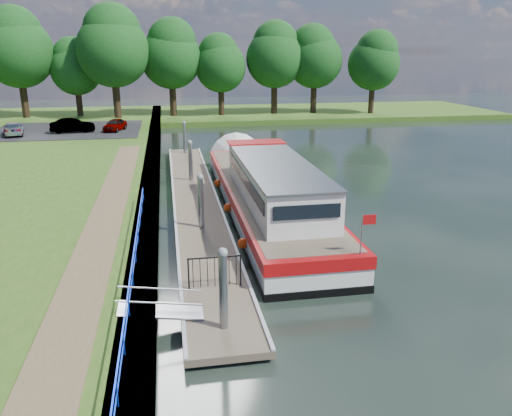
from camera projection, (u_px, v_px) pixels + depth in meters
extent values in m
plane|color=black|center=(223.00, 330.00, 15.45)|extent=(160.00, 160.00, 0.00)
cube|color=#473D2D|center=(150.00, 193.00, 28.98)|extent=(1.10, 90.00, 0.78)
cube|color=#305117|center=(268.00, 113.00, 66.18)|extent=(60.00, 18.00, 0.60)
cube|color=brown|center=(102.00, 228.00, 21.97)|extent=(1.60, 40.00, 0.05)
cube|color=black|center=(67.00, 130.00, 49.01)|extent=(14.00, 12.00, 0.06)
cube|color=#0C2DBF|center=(133.00, 255.00, 17.35)|extent=(0.04, 18.00, 0.04)
cube|color=#0C2DBF|center=(134.00, 264.00, 17.46)|extent=(0.03, 18.00, 0.03)
cylinder|color=#0C2DBF|center=(117.00, 393.00, 10.89)|extent=(0.04, 0.04, 0.72)
cylinder|color=#0C2DBF|center=(124.00, 342.00, 12.77)|extent=(0.04, 0.04, 0.72)
cylinder|color=#0C2DBF|center=(129.00, 305.00, 14.64)|extent=(0.04, 0.04, 0.72)
cylinder|color=#0C2DBF|center=(132.00, 276.00, 16.52)|extent=(0.04, 0.04, 0.72)
cylinder|color=#0C2DBF|center=(136.00, 253.00, 18.40)|extent=(0.04, 0.04, 0.72)
cylinder|color=#0C2DBF|center=(138.00, 234.00, 20.27)|extent=(0.04, 0.04, 0.72)
cylinder|color=#0C2DBF|center=(140.00, 219.00, 22.15)|extent=(0.04, 0.04, 0.72)
cylinder|color=#0C2DBF|center=(142.00, 206.00, 24.03)|extent=(0.04, 0.04, 0.72)
cylinder|color=#0C2DBF|center=(143.00, 194.00, 25.90)|extent=(0.04, 0.04, 0.72)
cube|color=brown|center=(196.00, 202.00, 27.56)|extent=(2.50, 30.00, 0.24)
cube|color=#9EA0A3|center=(219.00, 313.00, 16.37)|extent=(2.30, 5.00, 0.30)
cube|color=#9EA0A3|center=(201.00, 230.00, 23.88)|extent=(2.30, 5.00, 0.30)
cube|color=#9EA0A3|center=(192.00, 187.00, 31.39)|extent=(2.30, 5.00, 0.30)
cube|color=#9EA0A3|center=(186.00, 161.00, 38.89)|extent=(2.30, 5.00, 0.30)
cube|color=#9EA0A3|center=(217.00, 198.00, 27.72)|extent=(0.12, 30.00, 0.06)
cube|color=#9EA0A3|center=(174.00, 200.00, 27.32)|extent=(0.12, 30.00, 0.06)
cylinder|color=gray|center=(224.00, 306.00, 14.65)|extent=(0.26, 0.26, 3.40)
sphere|color=gray|center=(223.00, 253.00, 14.13)|extent=(0.30, 0.30, 0.30)
cylinder|color=gray|center=(201.00, 213.00, 23.09)|extent=(0.26, 0.26, 3.40)
sphere|color=gray|center=(200.00, 177.00, 22.58)|extent=(0.30, 0.30, 0.30)
cylinder|color=gray|center=(191.00, 169.00, 31.54)|extent=(0.26, 0.26, 3.40)
sphere|color=gray|center=(190.00, 143.00, 31.03)|extent=(0.30, 0.30, 0.30)
cylinder|color=gray|center=(185.00, 144.00, 39.98)|extent=(0.26, 0.26, 3.40)
sphere|color=gray|center=(184.00, 123.00, 39.47)|extent=(0.30, 0.30, 0.30)
cube|color=#A5A8AD|center=(161.00, 310.00, 15.42)|extent=(2.58, 1.00, 0.43)
cube|color=#A5A8AD|center=(160.00, 303.00, 14.82)|extent=(2.58, 0.04, 0.41)
cube|color=#A5A8AD|center=(160.00, 289.00, 15.72)|extent=(2.58, 0.04, 0.41)
cube|color=black|center=(189.00, 274.00, 17.07)|extent=(0.05, 0.05, 1.15)
cube|color=black|center=(240.00, 270.00, 17.37)|extent=(0.05, 0.05, 1.15)
cube|color=black|center=(214.00, 257.00, 17.05)|extent=(1.85, 0.05, 0.05)
cube|color=black|center=(193.00, 273.00, 17.09)|extent=(0.02, 0.02, 1.10)
cube|color=black|center=(200.00, 273.00, 17.13)|extent=(0.02, 0.02, 1.10)
cube|color=black|center=(207.00, 272.00, 17.17)|extent=(0.02, 0.02, 1.10)
cube|color=black|center=(215.00, 272.00, 17.22)|extent=(0.02, 0.02, 1.10)
cube|color=black|center=(222.00, 271.00, 17.26)|extent=(0.02, 0.02, 1.10)
cube|color=black|center=(229.00, 271.00, 17.30)|extent=(0.02, 0.02, 1.10)
cube|color=black|center=(236.00, 270.00, 17.34)|extent=(0.02, 0.02, 1.10)
cube|color=black|center=(265.00, 211.00, 26.82)|extent=(4.00, 20.00, 0.55)
cube|color=silver|center=(265.00, 200.00, 26.64)|extent=(3.96, 19.90, 0.65)
cube|color=#A20B0D|center=(265.00, 190.00, 26.47)|extent=(4.04, 20.00, 0.48)
cube|color=brown|center=(265.00, 186.00, 26.40)|extent=(3.68, 19.20, 0.04)
cone|color=silver|center=(237.00, 161.00, 36.42)|extent=(4.00, 1.50, 4.00)
cube|color=silver|center=(275.00, 182.00, 23.79)|extent=(3.00, 11.00, 1.75)
cube|color=gray|center=(275.00, 163.00, 23.51)|extent=(3.10, 11.20, 0.10)
cube|color=black|center=(244.00, 178.00, 23.46)|extent=(0.04, 10.00, 0.55)
cube|color=black|center=(306.00, 175.00, 23.97)|extent=(0.04, 10.00, 0.55)
cube|color=black|center=(255.00, 154.00, 28.92)|extent=(2.60, 0.04, 0.55)
cube|color=black|center=(307.00, 212.00, 18.51)|extent=(2.60, 0.04, 0.55)
cube|color=#A20B0D|center=(256.00, 142.00, 28.37)|extent=(3.20, 1.60, 0.06)
cylinder|color=gray|center=(361.00, 235.00, 17.33)|extent=(0.05, 0.05, 1.50)
cube|color=#A20B0D|center=(369.00, 220.00, 17.21)|extent=(0.50, 0.02, 0.35)
sphere|color=red|center=(243.00, 243.00, 20.65)|extent=(0.44, 0.44, 0.44)
sphere|color=red|center=(228.00, 208.00, 25.34)|extent=(0.44, 0.44, 0.44)
sphere|color=red|center=(218.00, 183.00, 30.03)|extent=(0.44, 0.44, 0.44)
imported|color=#594C47|center=(266.00, 206.00, 20.07)|extent=(0.62, 0.74, 1.72)
cylinder|color=#332316|center=(25.00, 101.00, 58.01)|extent=(0.83, 0.83, 4.21)
sphere|color=#113A15|center=(18.00, 52.00, 56.38)|extent=(7.95, 7.95, 7.95)
sphere|color=#113A15|center=(13.00, 34.00, 55.85)|extent=(6.31, 6.31, 6.31)
cylinder|color=#332316|center=(79.00, 104.00, 59.66)|extent=(0.70, 0.70, 3.10)
sphere|color=#113A15|center=(76.00, 70.00, 58.47)|extent=(5.85, 5.85, 5.85)
sphere|color=#113A15|center=(73.00, 57.00, 58.16)|extent=(4.65, 4.65, 4.65)
cylinder|color=#332316|center=(117.00, 100.00, 57.91)|extent=(0.84, 0.84, 4.29)
sphere|color=#113A15|center=(113.00, 51.00, 56.25)|extent=(8.10, 8.10, 8.10)
sphere|color=#113A15|center=(112.00, 32.00, 55.79)|extent=(6.44, 6.44, 6.44)
cylinder|color=#332316|center=(173.00, 100.00, 60.94)|extent=(0.79, 0.79, 3.83)
sphere|color=#113A15|center=(171.00, 58.00, 59.46)|extent=(7.24, 7.24, 7.24)
sphere|color=#113A15|center=(172.00, 42.00, 58.74)|extent=(5.75, 5.75, 5.75)
cylinder|color=#332316|center=(221.00, 102.00, 61.77)|extent=(0.72, 0.72, 3.26)
sphere|color=#113A15|center=(221.00, 67.00, 60.51)|extent=(6.16, 6.16, 6.16)
sphere|color=#113A15|center=(218.00, 53.00, 60.25)|extent=(4.89, 4.89, 4.89)
cylinder|color=#332316|center=(274.00, 98.00, 63.10)|extent=(0.78, 0.78, 3.77)
sphere|color=#113A15|center=(275.00, 59.00, 61.65)|extent=(7.13, 7.13, 7.13)
sphere|color=#113A15|center=(275.00, 44.00, 61.36)|extent=(5.66, 5.66, 5.66)
cylinder|color=#332316|center=(313.00, 98.00, 64.01)|extent=(0.77, 0.77, 3.65)
sphere|color=#113A15|center=(315.00, 60.00, 62.60)|extent=(6.89, 6.89, 6.89)
sphere|color=#113A15|center=(312.00, 46.00, 62.03)|extent=(5.47, 5.47, 5.47)
cylinder|color=#332316|center=(371.00, 100.00, 63.48)|extent=(0.74, 0.74, 3.41)
sphere|color=#113A15|center=(374.00, 64.00, 62.16)|extent=(6.43, 6.43, 6.43)
sphere|color=#113A15|center=(377.00, 51.00, 61.51)|extent=(5.11, 5.11, 5.11)
imported|color=#999999|center=(115.00, 125.00, 48.23)|extent=(2.34, 3.68, 1.17)
imported|color=#999999|center=(72.00, 125.00, 47.19)|extent=(4.14, 1.79, 1.32)
imported|color=#999999|center=(13.00, 129.00, 45.70)|extent=(2.52, 4.34, 1.18)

